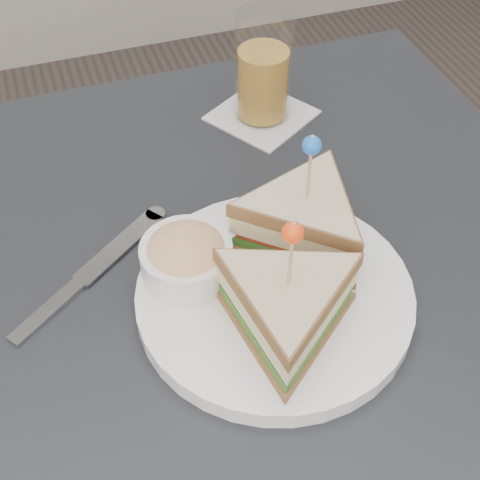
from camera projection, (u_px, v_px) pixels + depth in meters
name	position (u px, v px, depth m)	size (l,w,h in m)	color
table	(234.00, 326.00, 0.74)	(0.80, 0.80, 0.75)	black
plate_meal	(280.00, 269.00, 0.64)	(0.32, 0.31, 0.16)	white
cutlery_knife	(87.00, 276.00, 0.68)	(0.19, 0.15, 0.01)	#B4B7BF
drink_set	(263.00, 74.00, 0.83)	(0.16, 0.16, 0.14)	silver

